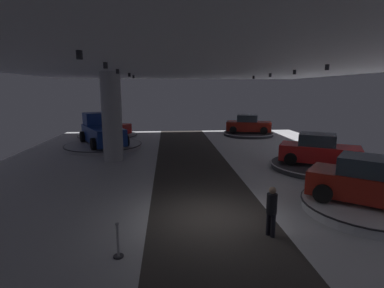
% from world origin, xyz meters
% --- Properties ---
extents(ground, '(24.00, 44.00, 0.06)m').
position_xyz_m(ground, '(0.00, 0.00, -0.02)').
color(ground, silver).
extents(ceiling_with_spotlights, '(24.00, 44.00, 0.39)m').
position_xyz_m(ceiling_with_spotlights, '(0.00, 0.00, 5.55)').
color(ceiling_with_spotlights, silver).
extents(column_left, '(1.22, 1.22, 5.50)m').
position_xyz_m(column_left, '(-4.92, 8.95, 2.75)').
color(column_left, '#ADADB2').
rests_on(column_left, ground).
extents(display_platform_mid_right, '(5.27, 5.27, 0.31)m').
position_xyz_m(display_platform_mid_right, '(7.02, 5.92, 0.17)').
color(display_platform_mid_right, '#333338').
rests_on(display_platform_mid_right, ground).
extents(display_car_mid_right, '(4.54, 3.66, 1.71)m').
position_xyz_m(display_car_mid_right, '(7.00, 5.93, 1.07)').
color(display_car_mid_right, red).
rests_on(display_car_mid_right, display_platform_mid_right).
extents(display_platform_far_left, '(5.80, 5.80, 0.29)m').
position_xyz_m(display_platform_far_left, '(-6.43, 13.17, 0.16)').
color(display_platform_far_left, '#B7B7BC').
rests_on(display_platform_far_left, ground).
extents(pickup_truck_far_left, '(4.38, 5.68, 2.30)m').
position_xyz_m(pickup_truck_far_left, '(-6.57, 13.46, 1.23)').
color(pickup_truck_far_left, navy).
rests_on(pickup_truck_far_left, display_platform_far_left).
extents(display_platform_near_right, '(4.76, 4.76, 0.37)m').
position_xyz_m(display_platform_near_right, '(5.89, -0.01, 0.20)').
color(display_platform_near_right, silver).
rests_on(display_platform_near_right, ground).
extents(display_car_near_right, '(4.39, 4.06, 1.71)m').
position_xyz_m(display_car_near_right, '(5.86, 0.01, 1.13)').
color(display_car_near_right, maroon).
rests_on(display_car_near_right, display_platform_near_right).
extents(display_platform_deep_right, '(4.86, 4.86, 0.29)m').
position_xyz_m(display_platform_deep_right, '(6.36, 18.33, 0.16)').
color(display_platform_deep_right, '#333338').
rests_on(display_platform_deep_right, ground).
extents(display_car_deep_right, '(4.53, 3.10, 1.71)m').
position_xyz_m(display_car_deep_right, '(6.33, 18.34, 1.06)').
color(display_car_deep_right, maroon).
rests_on(display_car_deep_right, display_platform_deep_right).
extents(display_platform_deep_left, '(5.45, 5.45, 0.22)m').
position_xyz_m(display_platform_deep_left, '(-7.11, 18.45, 0.13)').
color(display_platform_deep_left, '#B7B7BC').
rests_on(display_platform_deep_left, ground).
extents(display_car_deep_left, '(4.54, 3.67, 1.71)m').
position_xyz_m(display_car_deep_left, '(-7.09, 18.43, 0.99)').
color(display_car_deep_left, red).
rests_on(display_car_deep_left, display_platform_deep_left).
extents(visitor_walking_near, '(0.32, 0.32, 1.59)m').
position_xyz_m(visitor_walking_near, '(1.65, -1.49, 0.91)').
color(visitor_walking_near, black).
rests_on(visitor_walking_near, ground).
extents(stanchion_a, '(0.28, 0.28, 1.01)m').
position_xyz_m(stanchion_a, '(-2.85, -2.30, 0.37)').
color(stanchion_a, '#333338').
rests_on(stanchion_a, ground).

